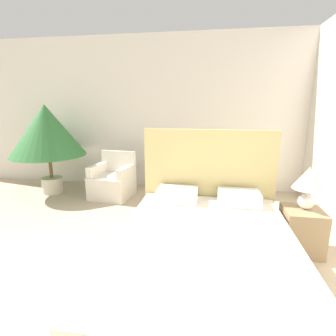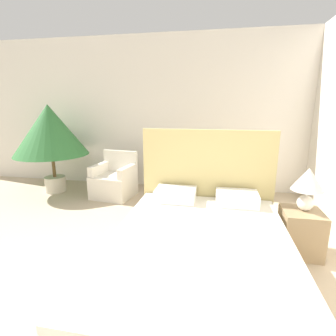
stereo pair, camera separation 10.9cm
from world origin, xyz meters
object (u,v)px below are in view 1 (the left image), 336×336
object	(u,v)px
armchair_near_window_left	(113,183)
nightstand	(301,230)
bed	(205,257)
armchair_near_window_right	(168,186)
potted_palm	(47,132)
table_lamp	(309,182)

from	to	relation	value
armchair_near_window_left	nightstand	distance (m)	3.08
bed	armchair_near_window_right	xyz separation A→B (m)	(-0.68, 2.16, -0.04)
potted_palm	nightstand	bearing A→B (deg)	-19.80
bed	armchair_near_window_right	world-z (taller)	bed
bed	nightstand	bearing A→B (deg)	36.41
armchair_near_window_left	table_lamp	distance (m)	3.13
potted_palm	table_lamp	distance (m)	4.24
armchair_near_window_left	armchair_near_window_right	world-z (taller)	same
nightstand	table_lamp	xyz separation A→B (m)	(0.02, 0.03, 0.57)
armchair_near_window_right	potted_palm	world-z (taller)	potted_palm
potted_palm	armchair_near_window_left	bearing A→B (deg)	-2.21
armchair_near_window_right	nightstand	bearing A→B (deg)	-44.66
armchair_near_window_left	armchair_near_window_right	bearing A→B (deg)	7.68
potted_palm	nightstand	world-z (taller)	potted_palm
bed	armchair_near_window_left	distance (m)	2.75
armchair_near_window_left	potted_palm	bearing A→B (deg)	-174.53
bed	armchair_near_window_right	distance (m)	2.27
armchair_near_window_right	nightstand	world-z (taller)	armchair_near_window_right
bed	table_lamp	size ratio (longest dim) A/B	4.62
armchair_near_window_right	nightstand	size ratio (longest dim) A/B	1.58
armchair_near_window_right	potted_palm	distance (m)	2.40
armchair_near_window_right	nightstand	distance (m)	2.22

